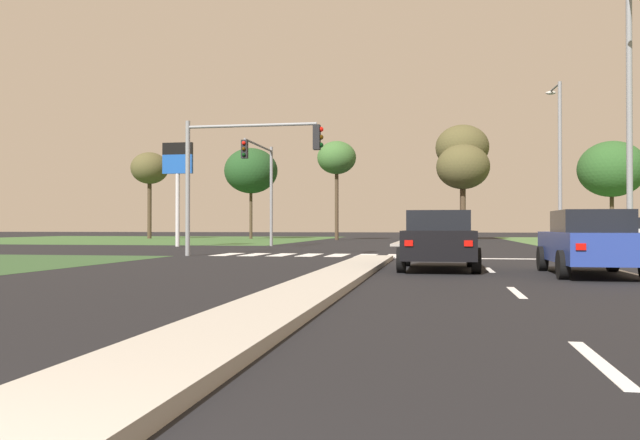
# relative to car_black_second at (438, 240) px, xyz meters

# --- Properties ---
(ground_plane) EXTENTS (200.00, 200.00, 0.00)m
(ground_plane) POSITION_rel_car_black_second_xyz_m (-2.16, 13.34, -0.80)
(ground_plane) COLOR black
(grass_verge_far_left) EXTENTS (35.00, 35.00, 0.01)m
(grass_verge_far_left) POSITION_rel_car_black_second_xyz_m (-27.66, 37.84, -0.80)
(grass_verge_far_left) COLOR #385B2D
(grass_verge_far_left) RESTS_ON ground
(median_island_near) EXTENTS (1.20, 22.00, 0.14)m
(median_island_near) POSITION_rel_car_black_second_xyz_m (-2.16, -5.66, -0.73)
(median_island_near) COLOR #ADA89E
(median_island_near) RESTS_ON ground
(median_island_far) EXTENTS (1.20, 36.00, 0.14)m
(median_island_far) POSITION_rel_car_black_second_xyz_m (-2.16, 38.34, -0.73)
(median_island_far) COLOR gray
(median_island_far) RESTS_ON ground
(lane_dash_near) EXTENTS (0.14, 2.00, 0.01)m
(lane_dash_near) POSITION_rel_car_black_second_xyz_m (1.34, -11.96, -0.80)
(lane_dash_near) COLOR silver
(lane_dash_near) RESTS_ON ground
(lane_dash_second) EXTENTS (0.14, 2.00, 0.01)m
(lane_dash_second) POSITION_rel_car_black_second_xyz_m (1.34, -5.96, -0.80)
(lane_dash_second) COLOR silver
(lane_dash_second) RESTS_ON ground
(lane_dash_third) EXTENTS (0.14, 2.00, 0.01)m
(lane_dash_third) POSITION_rel_car_black_second_xyz_m (1.34, 0.04, -0.80)
(lane_dash_third) COLOR silver
(lane_dash_third) RESTS_ON ground
(lane_dash_fourth) EXTENTS (0.14, 2.00, 0.01)m
(lane_dash_fourth) POSITION_rel_car_black_second_xyz_m (1.34, 6.04, -0.80)
(lane_dash_fourth) COLOR silver
(lane_dash_fourth) RESTS_ON ground
(stop_bar_near) EXTENTS (6.40, 0.50, 0.01)m
(stop_bar_near) POSITION_rel_car_black_second_xyz_m (1.64, 6.34, -0.80)
(stop_bar_near) COLOR silver
(stop_bar_near) RESTS_ON ground
(crosswalk_bar_near) EXTENTS (0.70, 2.80, 0.01)m
(crosswalk_bar_near) POSITION_rel_car_black_second_xyz_m (-8.56, 8.14, -0.80)
(crosswalk_bar_near) COLOR silver
(crosswalk_bar_near) RESTS_ON ground
(crosswalk_bar_second) EXTENTS (0.70, 2.80, 0.01)m
(crosswalk_bar_second) POSITION_rel_car_black_second_xyz_m (-7.41, 8.14, -0.80)
(crosswalk_bar_second) COLOR silver
(crosswalk_bar_second) RESTS_ON ground
(crosswalk_bar_third) EXTENTS (0.70, 2.80, 0.01)m
(crosswalk_bar_third) POSITION_rel_car_black_second_xyz_m (-6.26, 8.14, -0.80)
(crosswalk_bar_third) COLOR silver
(crosswalk_bar_third) RESTS_ON ground
(crosswalk_bar_fourth) EXTENTS (0.70, 2.80, 0.01)m
(crosswalk_bar_fourth) POSITION_rel_car_black_second_xyz_m (-5.11, 8.14, -0.80)
(crosswalk_bar_fourth) COLOR silver
(crosswalk_bar_fourth) RESTS_ON ground
(crosswalk_bar_fifth) EXTENTS (0.70, 2.80, 0.01)m
(crosswalk_bar_fifth) POSITION_rel_car_black_second_xyz_m (-3.96, 8.14, -0.80)
(crosswalk_bar_fifth) COLOR silver
(crosswalk_bar_fifth) RESTS_ON ground
(crosswalk_bar_sixth) EXTENTS (0.70, 2.80, 0.01)m
(crosswalk_bar_sixth) POSITION_rel_car_black_second_xyz_m (-2.81, 8.14, -0.80)
(crosswalk_bar_sixth) COLOR silver
(crosswalk_bar_sixth) RESTS_ON ground
(crosswalk_bar_seventh) EXTENTS (0.70, 2.80, 0.01)m
(crosswalk_bar_seventh) POSITION_rel_car_black_second_xyz_m (-1.66, 8.14, -0.80)
(crosswalk_bar_seventh) COLOR silver
(crosswalk_bar_seventh) RESTS_ON ground
(car_black_second) EXTENTS (2.05, 4.27, 1.57)m
(car_black_second) POSITION_rel_car_black_second_xyz_m (0.00, 0.00, 0.00)
(car_black_second) COLOR black
(car_black_second) RESTS_ON ground
(car_blue_fourth) EXTENTS (1.94, 4.51, 1.54)m
(car_blue_fourth) POSITION_rel_car_black_second_xyz_m (3.54, -1.42, -0.02)
(car_blue_fourth) COLOR navy
(car_blue_fourth) RESTS_ON ground
(traffic_signal_near_left) EXTENTS (5.55, 0.32, 5.34)m
(traffic_signal_near_left) POSITION_rel_car_black_second_xyz_m (-7.67, 6.74, 2.94)
(traffic_signal_near_left) COLOR gray
(traffic_signal_near_left) RESTS_ON ground
(traffic_signal_far_left) EXTENTS (0.32, 5.81, 5.90)m
(traffic_signal_far_left) POSITION_rel_car_black_second_xyz_m (-9.76, 17.85, 3.32)
(traffic_signal_far_left) COLOR gray
(traffic_signal_far_left) RESTS_ON ground
(street_lamp_second) EXTENTS (0.73, 2.28, 9.16)m
(street_lamp_second) POSITION_rel_car_black_second_xyz_m (6.28, 5.38, 4.33)
(street_lamp_second) COLOR gray
(street_lamp_second) RESTS_ON ground
(street_lamp_third) EXTENTS (0.56, 2.18, 8.80)m
(street_lamp_third) POSITION_rel_car_black_second_xyz_m (6.30, 18.50, 4.13)
(street_lamp_third) COLOR gray
(street_lamp_third) RESTS_ON ground
(fuel_price_totem) EXTENTS (1.80, 0.24, 6.03)m
(fuel_price_totem) POSITION_rel_car_black_second_xyz_m (-14.88, 18.09, 3.61)
(fuel_price_totem) COLOR silver
(fuel_price_totem) RESTS_ON ground
(treeline_near) EXTENTS (3.58, 3.58, 8.32)m
(treeline_near) POSITION_rel_car_black_second_xyz_m (-27.38, 41.34, 5.90)
(treeline_near) COLOR #423323
(treeline_near) RESTS_ON ground
(treeline_second) EXTENTS (5.03, 5.03, 8.57)m
(treeline_second) POSITION_rel_car_black_second_xyz_m (-17.41, 41.90, 5.62)
(treeline_second) COLOR #423323
(treeline_second) RESTS_ON ground
(treeline_third) EXTENTS (3.36, 3.36, 8.55)m
(treeline_third) POSITION_rel_car_black_second_xyz_m (-8.64, 38.14, 6.24)
(treeline_third) COLOR #423323
(treeline_third) RESTS_ON ground
(treeline_fourth) EXTENTS (4.72, 4.72, 10.25)m
(treeline_fourth) POSITION_rel_car_black_second_xyz_m (2.12, 41.99, 7.38)
(treeline_fourth) COLOR #423323
(treeline_fourth) RESTS_ON ground
(treeline_fifth) EXTENTS (4.59, 4.59, 8.29)m
(treeline_fifth) POSITION_rel_car_black_second_xyz_m (2.12, 40.19, 5.49)
(treeline_fifth) COLOR #423323
(treeline_fifth) RESTS_ON ground
(treeline_sixth) EXTENTS (5.18, 5.18, 7.89)m
(treeline_sixth) POSITION_rel_car_black_second_xyz_m (13.45, 36.96, 4.87)
(treeline_sixth) COLOR #423323
(treeline_sixth) RESTS_ON ground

